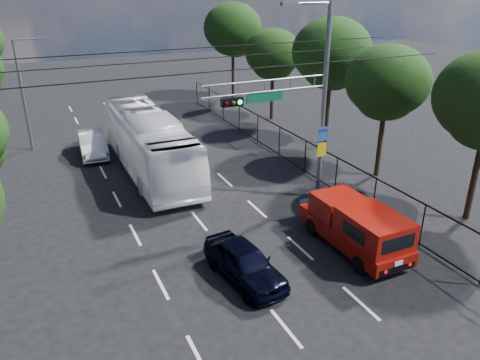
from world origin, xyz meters
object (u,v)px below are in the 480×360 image
white_bus (149,143)px  signal_mast (302,99)px  red_pickup (356,225)px  white_van (92,144)px  navy_hatchback (244,263)px

white_bus → signal_mast: bearing=-51.3°
red_pickup → white_van: size_ratio=1.22×
signal_mast → white_bus: signal_mast is taller
signal_mast → white_van: bearing=126.2°
signal_mast → red_pickup: signal_mast is taller
signal_mast → white_bus: bearing=128.3°
red_pickup → navy_hatchback: red_pickup is taller
signal_mast → navy_hatchback: signal_mast is taller
signal_mast → white_van: 14.74m
navy_hatchback → white_van: 16.56m
navy_hatchback → white_bus: size_ratio=0.33×
white_van → navy_hatchback: bearing=-76.3°
white_bus → white_van: bearing=122.7°
red_pickup → white_van: (-8.00, 16.29, -0.35)m
signal_mast → navy_hatchback: (-5.32, -4.95, -4.55)m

